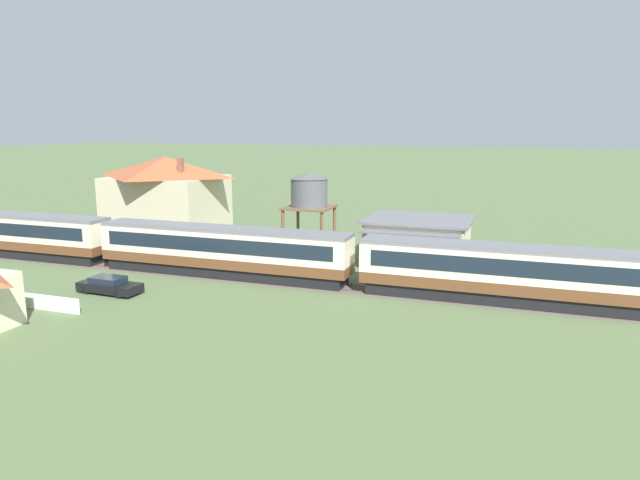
{
  "coord_description": "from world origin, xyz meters",
  "views": [
    {
      "loc": [
        -9.61,
        -39.05,
        12.01
      ],
      "look_at": [
        -24.38,
        3.2,
        3.01
      ],
      "focal_mm": 32.0,
      "sensor_mm": 36.0,
      "label": 1
    }
  ],
  "objects_px": {
    "station_house_terracotta_roof": "(167,194)",
    "station_building": "(418,241)",
    "water_tower": "(309,193)",
    "passenger_train": "(360,260)",
    "yard_tree_0": "(135,184)",
    "parked_car_black": "(109,285)"
  },
  "relations": [
    {
      "from": "passenger_train",
      "to": "water_tower",
      "type": "height_order",
      "value": "water_tower"
    },
    {
      "from": "passenger_train",
      "to": "parked_car_black",
      "type": "distance_m",
      "value": 18.46
    },
    {
      "from": "station_house_terracotta_roof",
      "to": "parked_car_black",
      "type": "bearing_deg",
      "value": -65.99
    },
    {
      "from": "passenger_train",
      "to": "station_building",
      "type": "relative_size",
      "value": 9.96
    },
    {
      "from": "passenger_train",
      "to": "water_tower",
      "type": "bearing_deg",
      "value": 132.8
    },
    {
      "from": "passenger_train",
      "to": "station_house_terracotta_roof",
      "type": "xyz_separation_m",
      "value": [
        -26.8,
        14.99,
        2.21
      ]
    },
    {
      "from": "station_house_terracotta_roof",
      "to": "station_building",
      "type": "bearing_deg",
      "value": -11.29
    },
    {
      "from": "station_house_terracotta_roof",
      "to": "yard_tree_0",
      "type": "relative_size",
      "value": 2.01
    },
    {
      "from": "passenger_train",
      "to": "parked_car_black",
      "type": "relative_size",
      "value": 18.64
    },
    {
      "from": "water_tower",
      "to": "passenger_train",
      "type": "bearing_deg",
      "value": -47.2
    },
    {
      "from": "station_house_terracotta_roof",
      "to": "water_tower",
      "type": "relative_size",
      "value": 1.58
    },
    {
      "from": "passenger_train",
      "to": "station_building",
      "type": "bearing_deg",
      "value": 73.11
    },
    {
      "from": "yard_tree_0",
      "to": "passenger_train",
      "type": "bearing_deg",
      "value": -30.64
    },
    {
      "from": "passenger_train",
      "to": "yard_tree_0",
      "type": "bearing_deg",
      "value": 149.36
    },
    {
      "from": "station_house_terracotta_roof",
      "to": "water_tower",
      "type": "xyz_separation_m",
      "value": [
        20.07,
        -7.72,
        1.72
      ]
    },
    {
      "from": "parked_car_black",
      "to": "water_tower",
      "type": "bearing_deg",
      "value": 57.04
    },
    {
      "from": "water_tower",
      "to": "station_building",
      "type": "bearing_deg",
      "value": 10.84
    },
    {
      "from": "station_house_terracotta_roof",
      "to": "water_tower",
      "type": "height_order",
      "value": "station_house_terracotta_roof"
    },
    {
      "from": "passenger_train",
      "to": "yard_tree_0",
      "type": "relative_size",
      "value": 14.34
    },
    {
      "from": "station_house_terracotta_roof",
      "to": "parked_car_black",
      "type": "distance_m",
      "value": 24.49
    },
    {
      "from": "station_building",
      "to": "water_tower",
      "type": "relative_size",
      "value": 1.13
    },
    {
      "from": "passenger_train",
      "to": "station_building",
      "type": "xyz_separation_m",
      "value": [
        2.76,
        9.09,
        -0.14
      ]
    }
  ]
}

